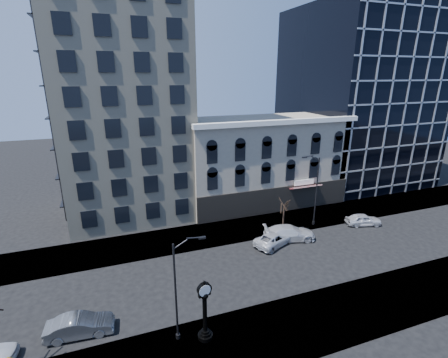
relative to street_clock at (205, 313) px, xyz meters
name	(u,v)px	position (x,y,z in m)	size (l,w,h in m)	color
ground	(218,275)	(3.32, 6.86, -2.24)	(160.00, 160.00, 0.00)	black
sidewalk_far	(196,236)	(3.32, 14.86, -2.18)	(160.00, 6.00, 0.12)	gray
sidewalk_near	(255,337)	(3.32, -1.14, -2.18)	(160.00, 6.00, 0.12)	gray
cream_tower	(119,61)	(-2.79, 25.75, 17.08)	(15.90, 15.40, 42.50)	beige
victorian_row	(261,161)	(15.32, 22.76, 3.76)	(22.60, 11.19, 12.50)	#A09684
glass_office	(357,98)	(35.32, 27.77, 11.76)	(20.00, 20.15, 28.00)	black
street_clock	(205,313)	(0.00, 0.00, 0.00)	(1.06, 1.06, 4.69)	black
street_lamp_near	(183,263)	(-1.25, 0.57, 3.85)	(2.05, 0.33, 7.91)	black
street_lamp_far	(313,172)	(17.17, 12.93, 4.67)	(2.33, 0.51, 8.99)	black
bare_tree_far	(284,203)	(14.18, 13.95, 0.83)	(2.29, 2.29, 3.93)	#322319
car_near_b	(80,326)	(-8.30, 3.42, -1.48)	(1.62, 4.64, 1.53)	#595B60
car_far_a	(274,239)	(10.95, 10.23, -1.53)	(2.36, 5.12, 1.42)	silver
car_far_b	(289,233)	(13.07, 10.66, -1.40)	(2.34, 5.75, 1.67)	silver
car_far_c	(363,220)	(23.62, 10.81, -1.52)	(1.71, 4.25, 1.45)	silver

